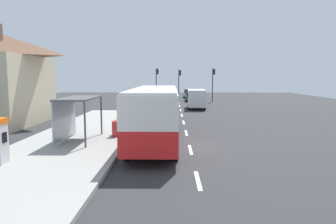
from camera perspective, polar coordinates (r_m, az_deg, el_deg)
ground_plane at (r=31.68m, az=2.06°, el=-0.64°), size 56.00×92.00×0.04m
sidewalk_platform at (r=20.59m, az=-15.31°, el=-4.38°), size 6.20×30.00×0.18m
lane_stripe_seg_0 at (r=12.10m, az=5.43°, el=-12.21°), size 0.16×2.20×0.01m
lane_stripe_seg_1 at (r=16.91m, az=4.06°, el=-6.80°), size 0.16×2.20×0.01m
lane_stripe_seg_2 at (r=21.80m, az=3.31°, el=-3.80°), size 0.16×2.20×0.01m
lane_stripe_seg_3 at (r=26.73m, az=2.84°, el=-1.90°), size 0.16×2.20×0.01m
lane_stripe_seg_4 at (r=31.68m, az=2.51°, el=-0.59°), size 0.16×2.20×0.01m
lane_stripe_seg_5 at (r=36.65m, az=2.28°, el=0.36°), size 0.16×2.20×0.01m
lane_stripe_seg_6 at (r=41.62m, az=2.10°, el=1.09°), size 0.16×2.20×0.01m
lane_stripe_seg_7 at (r=46.60m, az=1.96°, el=1.66°), size 0.16×2.20×0.01m
bus at (r=18.21m, az=-2.37°, el=0.03°), size 2.54×11.01×3.21m
white_van at (r=38.30m, az=5.14°, el=2.61°), size 2.21×5.28×2.30m
sedan_near at (r=58.26m, az=3.75°, el=3.37°), size 1.88×4.42×1.52m
sedan_far at (r=50.22m, az=4.22°, el=2.88°), size 1.94×4.45×1.52m
recycling_bin_red at (r=19.83m, az=-9.37°, el=-2.99°), size 0.52×0.52×0.95m
recycling_bin_orange at (r=20.51m, az=-9.03°, el=-2.67°), size 0.52×0.52×0.95m
traffic_light_near_side at (r=48.50m, az=8.18°, el=5.78°), size 0.49×0.28×5.09m
traffic_light_far_side at (r=48.96m, az=-2.03°, el=5.87°), size 0.49×0.28×5.14m
traffic_light_median at (r=49.71m, az=2.07°, el=5.75°), size 0.49×0.28×4.95m
bus_shelter at (r=18.98m, az=-16.70°, el=0.79°), size 1.80×4.00×2.50m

